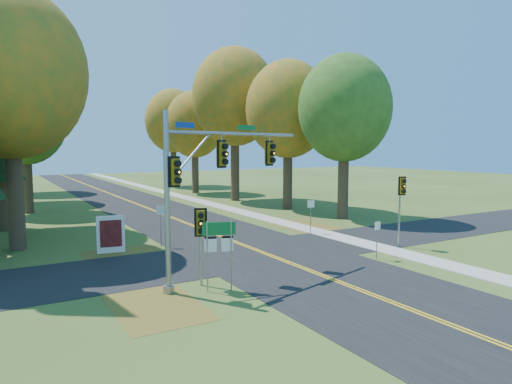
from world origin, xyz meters
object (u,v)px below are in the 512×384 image
traffic_mast (206,175)px  info_kiosk (111,234)px  east_signal_pole (402,194)px  route_sign_cluster (219,241)px

traffic_mast → info_kiosk: traffic_mast is taller
east_signal_pole → info_kiosk: east_signal_pole is taller
info_kiosk → traffic_mast: bearing=-64.3°
east_signal_pole → info_kiosk: size_ratio=2.01×
traffic_mast → east_signal_pole: size_ratio=1.86×
east_signal_pole → route_sign_cluster: size_ratio=1.43×
info_kiosk → route_sign_cluster: bearing=-66.7°
route_sign_cluster → info_kiosk: route_sign_cluster is taller
traffic_mast → route_sign_cluster: bearing=-107.2°
traffic_mast → east_signal_pole: bearing=-13.1°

